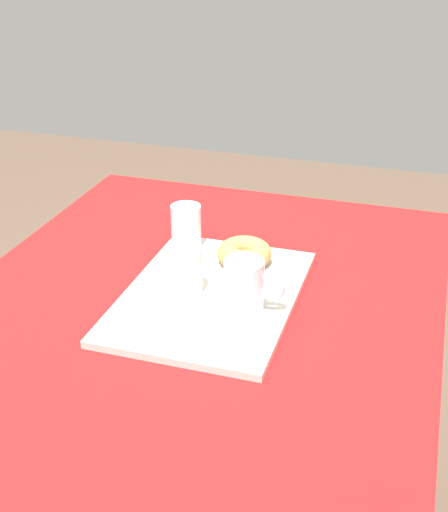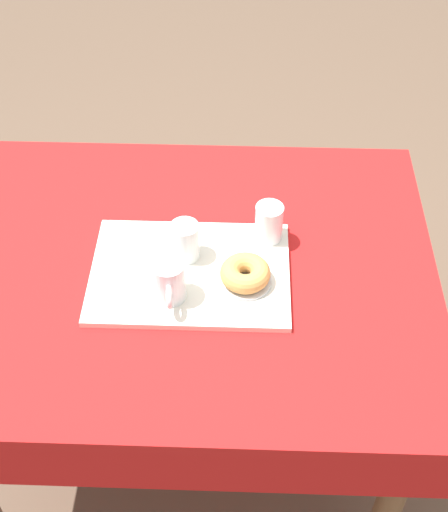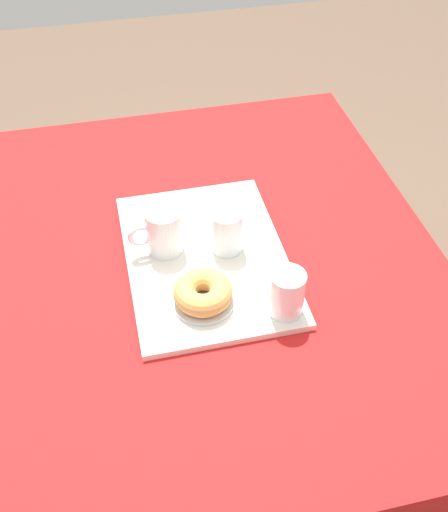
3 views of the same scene
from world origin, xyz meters
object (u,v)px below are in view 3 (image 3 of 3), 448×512
at_px(tea_mug_left, 164,232).
at_px(water_glass_far, 227,233).
at_px(water_glass_near, 287,295).
at_px(sugar_donut_left, 203,292).
at_px(dining_table, 218,292).
at_px(serving_tray, 206,258).
at_px(donut_plate_left, 203,301).

bearing_deg(tea_mug_left, water_glass_far, 77.81).
distance_m(water_glass_near, sugar_donut_left, 0.15).
bearing_deg(dining_table, tea_mug_left, -103.94).
distance_m(serving_tray, donut_plate_left, 0.13).
xyz_separation_m(water_glass_near, water_glass_far, (-0.19, -0.07, 0.00)).
xyz_separation_m(tea_mug_left, donut_plate_left, (0.16, 0.05, -0.04)).
height_order(serving_tray, water_glass_near, water_glass_near).
relative_size(tea_mug_left, water_glass_near, 1.20).
bearing_deg(sugar_donut_left, water_glass_far, 150.21).
bearing_deg(water_glass_far, sugar_donut_left, -29.79).
bearing_deg(water_glass_far, donut_plate_left, -29.79).
bearing_deg(tea_mug_left, dining_table, 76.06).
bearing_deg(water_glass_near, dining_table, -154.98).
relative_size(serving_tray, water_glass_near, 4.79).
bearing_deg(water_glass_far, serving_tray, -76.35).
bearing_deg(sugar_donut_left, serving_tray, 166.08).
bearing_deg(sugar_donut_left, tea_mug_left, -163.77).
bearing_deg(water_glass_near, water_glass_far, -160.28).
bearing_deg(dining_table, serving_tray, -64.22).
xyz_separation_m(serving_tray, sugar_donut_left, (0.12, -0.03, 0.04)).
bearing_deg(donut_plate_left, water_glass_far, 150.21).
height_order(serving_tray, tea_mug_left, tea_mug_left).
relative_size(tea_mug_left, water_glass_far, 1.20).
bearing_deg(serving_tray, sugar_donut_left, -13.92).
distance_m(serving_tray, tea_mug_left, 0.10).
bearing_deg(water_glass_near, donut_plate_left, -109.86).
distance_m(dining_table, water_glass_near, 0.27).
height_order(serving_tray, sugar_donut_left, sugar_donut_left).
xyz_separation_m(water_glass_far, sugar_donut_left, (0.14, -0.08, -0.01)).
xyz_separation_m(serving_tray, tea_mug_left, (-0.04, -0.08, 0.05)).
relative_size(water_glass_near, water_glass_far, 1.00).
xyz_separation_m(water_glass_near, sugar_donut_left, (-0.05, -0.14, -0.01)).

